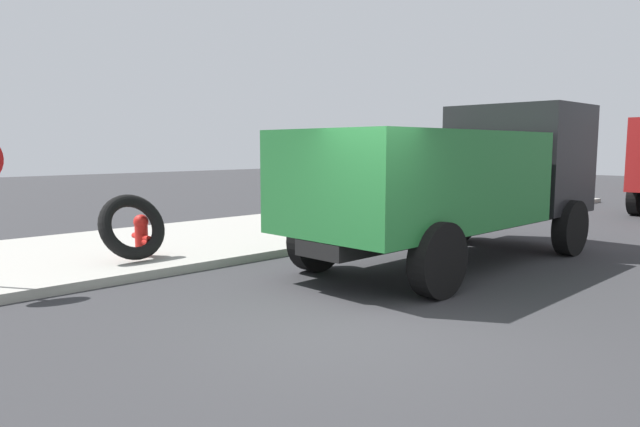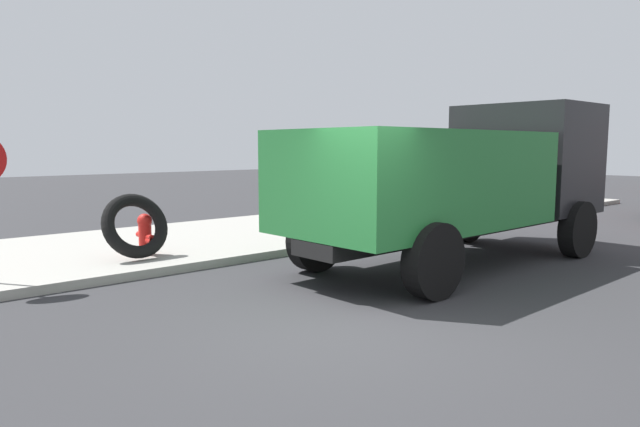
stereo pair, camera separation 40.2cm
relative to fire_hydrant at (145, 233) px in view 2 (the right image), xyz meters
name	(u,v)px [view 2 (the right image)]	position (x,y,z in m)	size (l,w,h in m)	color
ground_plane	(354,326)	(0.28, -5.24, -0.56)	(80.00, 80.00, 0.00)	#2D2D30
sidewalk_curb	(133,248)	(0.28, 1.26, -0.48)	(36.00, 5.00, 0.15)	#99968E
fire_hydrant	(145,233)	(0.00, 0.00, 0.00)	(0.27, 0.61, 0.77)	red
loose_tire	(135,226)	(-0.29, -0.25, 0.19)	(1.21, 1.21, 0.23)	black
dump_truck_green	(462,176)	(4.45, -3.79, 1.05)	(7.05, 2.91, 3.00)	#237033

